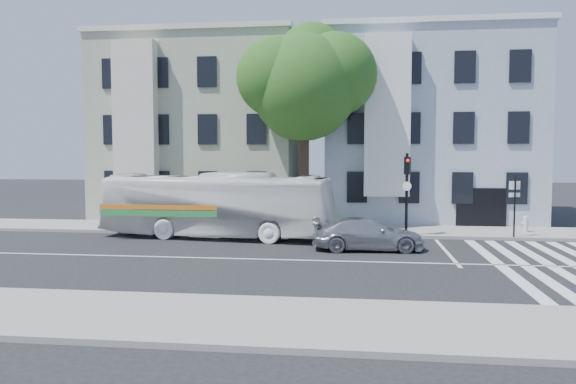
% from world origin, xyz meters
% --- Properties ---
extents(ground, '(120.00, 120.00, 0.00)m').
position_xyz_m(ground, '(0.00, 0.00, 0.00)').
color(ground, black).
rests_on(ground, ground).
extents(sidewalk_far, '(80.00, 4.00, 0.15)m').
position_xyz_m(sidewalk_far, '(0.00, 8.00, 0.07)').
color(sidewalk_far, gray).
rests_on(sidewalk_far, ground).
extents(sidewalk_near, '(80.00, 4.00, 0.15)m').
position_xyz_m(sidewalk_near, '(0.00, -8.00, 0.07)').
color(sidewalk_near, gray).
rests_on(sidewalk_near, ground).
extents(building_left, '(12.00, 10.00, 11.00)m').
position_xyz_m(building_left, '(-7.00, 15.00, 5.50)').
color(building_left, '#99A288').
rests_on(building_left, ground).
extents(building_right, '(12.00, 10.00, 11.00)m').
position_xyz_m(building_right, '(7.00, 15.00, 5.50)').
color(building_right, '#94A1B0').
rests_on(building_right, ground).
extents(street_tree, '(7.30, 5.90, 11.10)m').
position_xyz_m(street_tree, '(0.06, 8.74, 7.83)').
color(street_tree, '#2D2116').
rests_on(street_tree, ground).
extents(bus, '(4.02, 11.52, 3.14)m').
position_xyz_m(bus, '(-3.89, 5.20, 1.57)').
color(bus, white).
rests_on(bus, ground).
extents(sedan, '(2.28, 4.80, 1.35)m').
position_xyz_m(sedan, '(3.27, 2.60, 0.68)').
color(sedan, '#ABAEB2').
rests_on(sedan, ground).
extents(hedge, '(8.49, 2.57, 0.70)m').
position_xyz_m(hedge, '(-2.20, 6.79, 0.50)').
color(hedge, '#286922').
rests_on(hedge, sidewalk_far).
extents(traffic_signal, '(0.40, 0.52, 4.06)m').
position_xyz_m(traffic_signal, '(5.14, 5.94, 2.62)').
color(traffic_signal, black).
rests_on(traffic_signal, ground).
extents(fire_hydrant, '(0.45, 0.26, 0.81)m').
position_xyz_m(fire_hydrant, '(11.15, 8.05, 0.56)').
color(fire_hydrant, silver).
rests_on(fire_hydrant, sidewalk_far).
extents(far_sign_pole, '(0.51, 0.19, 2.81)m').
position_xyz_m(far_sign_pole, '(10.09, 6.14, 1.91)').
color(far_sign_pole, black).
rests_on(far_sign_pole, sidewalk_far).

